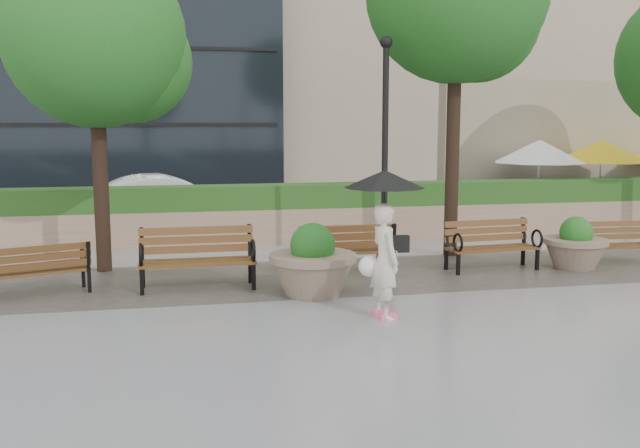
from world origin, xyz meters
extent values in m
plane|color=gray|center=(0.00, 0.00, 0.00)|extent=(100.00, 100.00, 0.00)
cube|color=#383330|center=(0.00, 3.00, 0.01)|extent=(28.00, 3.20, 0.01)
cube|color=tan|center=(0.00, 7.00, 0.40)|extent=(24.00, 0.80, 0.80)
cube|color=#23501A|center=(0.00, 7.00, 1.08)|extent=(24.00, 0.75, 0.55)
cube|color=tan|center=(9.50, 10.00, 2.00)|extent=(10.00, 0.60, 4.00)
cube|color=#23501A|center=(9.00, 7.80, 0.45)|extent=(8.00, 0.50, 0.90)
cube|color=black|center=(0.00, 11.00, 0.00)|extent=(40.00, 7.00, 0.00)
cube|color=brown|center=(-5.29, 2.57, 0.39)|extent=(1.68, 0.97, 0.04)
cube|color=brown|center=(-5.21, 2.33, 0.67)|extent=(1.56, 0.62, 0.38)
cube|color=black|center=(-5.28, 2.54, 0.21)|extent=(1.71, 1.06, 0.41)
torus|color=black|center=(-4.62, 2.96, 0.55)|extent=(0.15, 0.33, 0.33)
cube|color=brown|center=(-2.72, 2.45, 0.47)|extent=(1.93, 0.59, 0.05)
cube|color=brown|center=(-2.72, 2.75, 0.80)|extent=(1.93, 0.14, 0.45)
cube|color=black|center=(-2.72, 2.48, 0.25)|extent=(1.93, 0.70, 0.49)
torus|color=black|center=(-3.63, 2.25, 0.67)|extent=(0.06, 0.40, 0.40)
torus|color=black|center=(-1.81, 2.26, 0.67)|extent=(0.06, 0.40, 0.40)
cube|color=brown|center=(-0.04, 3.11, 0.44)|extent=(1.81, 0.55, 0.05)
cube|color=brown|center=(-0.04, 2.83, 0.75)|extent=(1.81, 0.13, 0.42)
cube|color=black|center=(-0.04, 3.08, 0.23)|extent=(1.81, 0.65, 0.46)
torus|color=black|center=(0.82, 3.29, 0.62)|extent=(0.05, 0.37, 0.37)
torus|color=black|center=(-0.89, 3.29, 0.62)|extent=(0.05, 0.37, 0.37)
cube|color=brown|center=(2.81, 2.89, 0.43)|extent=(1.80, 0.67, 0.05)
cube|color=brown|center=(2.79, 3.16, 0.73)|extent=(1.76, 0.27, 0.41)
cube|color=black|center=(2.81, 2.92, 0.22)|extent=(1.81, 0.77, 0.45)
torus|color=black|center=(2.00, 2.64, 0.61)|extent=(0.08, 0.36, 0.36)
torus|color=black|center=(3.66, 2.78, 0.61)|extent=(0.08, 0.36, 0.36)
cube|color=brown|center=(5.46, 2.89, 0.39)|extent=(1.60, 0.56, 0.04)
cube|color=brown|center=(5.47, 3.13, 0.66)|extent=(1.58, 0.19, 0.37)
cube|color=black|center=(5.46, 2.91, 0.20)|extent=(1.61, 0.64, 0.40)
torus|color=black|center=(4.70, 2.77, 0.54)|extent=(0.06, 0.33, 0.32)
cylinder|color=#7F6B56|center=(-0.90, 1.68, 0.63)|extent=(1.42, 1.42, 0.11)
sphere|color=#164614|center=(-0.90, 1.68, 0.82)|extent=(0.73, 0.73, 0.73)
cylinder|color=#7F6B56|center=(4.46, 2.76, 0.53)|extent=(1.20, 1.20, 0.10)
sphere|color=#164614|center=(4.46, 2.76, 0.70)|extent=(0.62, 0.62, 0.62)
cylinder|color=black|center=(0.91, 3.74, 2.12)|extent=(0.12, 0.12, 4.24)
cylinder|color=black|center=(0.91, 3.74, 0.15)|extent=(0.28, 0.28, 0.30)
sphere|color=black|center=(0.91, 3.74, 4.29)|extent=(0.24, 0.24, 0.24)
cylinder|color=black|center=(-4.41, 4.34, 2.02)|extent=(0.28, 0.28, 4.04)
sphere|color=#164614|center=(-4.41, 4.34, 4.33)|extent=(3.29, 3.29, 3.29)
sphere|color=#164614|center=(-3.81, 4.64, 3.92)|extent=(2.30, 2.30, 2.30)
cylinder|color=black|center=(2.61, 4.52, 2.52)|extent=(0.28, 0.28, 5.04)
sphere|color=#164614|center=(3.21, 4.82, 4.90)|extent=(2.58, 2.58, 2.58)
cylinder|color=black|center=(6.68, 8.34, 0.05)|extent=(0.40, 0.40, 0.10)
cylinder|color=#99999E|center=(6.68, 8.34, 1.10)|extent=(0.06, 0.06, 2.20)
cone|color=white|center=(6.68, 8.34, 2.00)|extent=(2.50, 2.50, 0.60)
cylinder|color=black|center=(8.56, 8.33, 0.05)|extent=(0.40, 0.40, 0.10)
cylinder|color=#99999E|center=(8.56, 8.33, 1.10)|extent=(0.06, 0.06, 2.20)
cone|color=gold|center=(8.56, 8.33, 2.00)|extent=(2.50, 2.50, 0.60)
imported|color=silver|center=(-3.27, 10.36, 0.69)|extent=(4.38, 2.20, 1.38)
imported|color=beige|center=(-0.14, 0.18, 0.89)|extent=(0.54, 0.70, 1.78)
cube|color=#F2598C|center=(-0.16, 0.30, 0.04)|extent=(0.15, 0.26, 0.09)
cube|color=#F2598C|center=(-0.12, 0.04, 0.04)|extent=(0.15, 0.26, 0.09)
cube|color=black|center=(0.07, 0.26, 1.06)|extent=(0.16, 0.35, 0.24)
sphere|color=white|center=(-0.32, 0.38, 0.72)|extent=(0.31, 0.31, 0.31)
cylinder|color=black|center=(-0.15, 0.23, 1.56)|extent=(0.02, 0.02, 0.94)
cone|color=black|center=(-0.15, 0.23, 2.00)|extent=(1.16, 1.16, 0.24)
camera|label=1|loc=(-3.08, -9.45, 2.81)|focal=40.00mm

